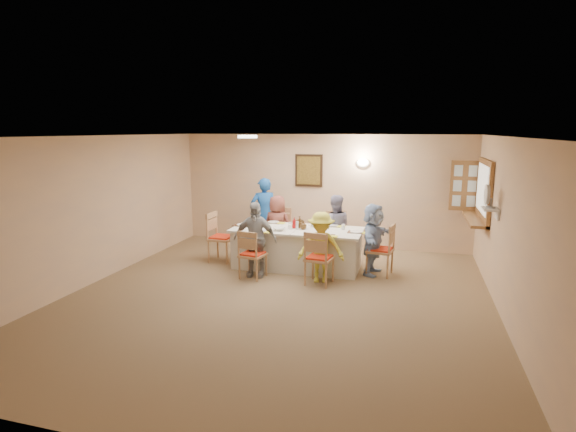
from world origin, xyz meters
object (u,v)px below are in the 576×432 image
(chair_back_right, at_px, (336,235))
(chair_front_right, at_px, (319,257))
(dining_table, at_px, (297,248))
(chair_front_left, at_px, (253,254))
(diner_right_end, at_px, (373,239))
(serving_hatch, at_px, (484,191))
(diner_back_right, at_px, (335,228))
(desk_fan, at_px, (489,199))
(diner_front_left, at_px, (255,239))
(caregiver, at_px, (264,214))
(diner_front_right, at_px, (321,247))
(chair_back_left, at_px, (279,231))
(condiment_ketchup, at_px, (294,223))
(diner_back_left, at_px, (277,226))
(chair_left_end, at_px, (222,237))
(chair_right_end, at_px, (380,249))

(chair_back_right, bearing_deg, chair_front_right, -98.92)
(dining_table, distance_m, chair_front_left, 1.00)
(chair_front_right, relative_size, diner_right_end, 0.72)
(serving_hatch, height_order, diner_back_right, serving_hatch)
(serving_hatch, xyz_separation_m, chair_front_left, (-3.91, -1.52, -1.06))
(desk_fan, bearing_deg, chair_front_right, -176.21)
(diner_front_left, xyz_separation_m, caregiver, (-0.45, 1.83, 0.11))
(chair_front_right, xyz_separation_m, diner_front_right, (0.00, 0.12, 0.14))
(desk_fan, xyz_separation_m, chair_front_right, (-2.60, -0.17, -1.08))
(diner_back_right, height_order, diner_front_left, diner_front_left)
(chair_back_left, bearing_deg, diner_front_right, -50.20)
(condiment_ketchup, bearing_deg, diner_front_left, -127.09)
(diner_right_end, xyz_separation_m, caregiver, (-2.47, 1.15, 0.14))
(diner_back_left, bearing_deg, diner_front_right, 140.24)
(serving_hatch, relative_size, condiment_ketchup, 7.10)
(desk_fan, distance_m, chair_front_left, 3.96)
(serving_hatch, bearing_deg, diner_back_right, -179.11)
(chair_back_right, height_order, diner_back_left, diner_back_left)
(chair_left_end, bearing_deg, diner_back_left, -52.16)
(chair_back_right, xyz_separation_m, diner_front_left, (-1.20, -1.48, 0.19))
(serving_hatch, relative_size, diner_right_end, 1.15)
(dining_table, height_order, condiment_ketchup, condiment_ketchup)
(chair_left_end, bearing_deg, dining_table, -87.76)
(chair_back_right, relative_size, diner_right_end, 0.74)
(desk_fan, bearing_deg, diner_right_end, 160.57)
(diner_right_end, bearing_deg, diner_back_left, 80.15)
(diner_front_left, xyz_separation_m, condiment_ketchup, (0.54, 0.71, 0.19))
(serving_hatch, relative_size, chair_back_left, 1.52)
(diner_front_left, bearing_deg, dining_table, 44.62)
(dining_table, height_order, chair_back_right, chair_back_right)
(chair_left_end, xyz_separation_m, diner_front_left, (0.95, -0.68, 0.18))
(chair_left_end, height_order, chair_right_end, chair_left_end)
(diner_right_end, bearing_deg, chair_back_left, 77.15)
(desk_fan, xyz_separation_m, chair_right_end, (-1.65, 0.63, -1.08))
(chair_back_left, xyz_separation_m, chair_left_end, (-0.95, -0.80, 0.00))
(diner_front_right, height_order, caregiver, caregiver)
(dining_table, distance_m, diner_back_right, 0.95)
(chair_left_end, relative_size, diner_back_right, 0.75)
(serving_hatch, xyz_separation_m, chair_back_right, (-2.71, 0.08, -1.02))
(chair_back_left, height_order, caregiver, caregiver)
(chair_left_end, bearing_deg, diner_front_right, -105.31)
(chair_front_left, xyz_separation_m, chair_front_right, (1.20, -0.00, 0.03))
(serving_hatch, relative_size, diner_front_right, 1.22)
(diner_front_left, bearing_deg, chair_front_right, -9.66)
(chair_front_left, relative_size, diner_back_right, 0.66)
(chair_back_right, height_order, chair_left_end, chair_left_end)
(chair_back_right, xyz_separation_m, diner_right_end, (0.82, -0.80, 0.17))
(chair_front_right, distance_m, chair_right_end, 1.24)
(chair_front_left, height_order, caregiver, caregiver)
(desk_fan, bearing_deg, condiment_ketchup, 168.62)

